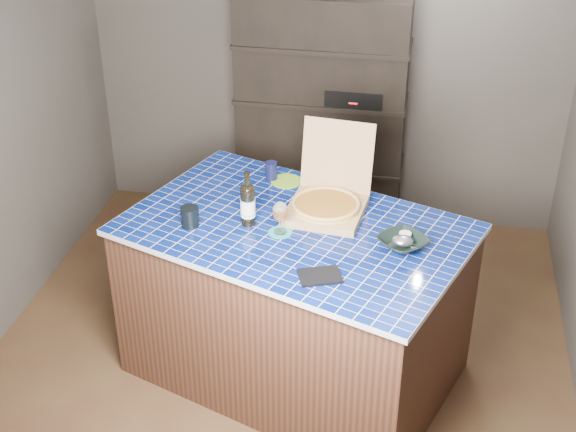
% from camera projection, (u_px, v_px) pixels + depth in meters
% --- Properties ---
extents(room, '(3.50, 3.50, 3.50)m').
position_uv_depth(room, '(280.00, 168.00, 4.35)').
color(room, '#503E22').
rests_on(room, ground).
extents(shelving_unit, '(1.20, 0.41, 1.80)m').
position_uv_depth(shelving_unit, '(322.00, 117.00, 5.82)').
color(shelving_unit, black).
rests_on(shelving_unit, floor).
extents(kitchen_island, '(2.09, 1.69, 0.99)m').
position_uv_depth(kitchen_island, '(295.00, 301.00, 4.57)').
color(kitchen_island, '#4B2B1D').
rests_on(kitchen_island, floor).
extents(pizza_box, '(0.46, 0.54, 0.45)m').
position_uv_depth(pizza_box, '(327.00, 202.00, 4.42)').
color(pizza_box, tan).
rests_on(pizza_box, kitchen_island).
extents(mead_bottle, '(0.08, 0.08, 0.31)m').
position_uv_depth(mead_bottle, '(248.00, 204.00, 4.28)').
color(mead_bottle, black).
rests_on(mead_bottle, kitchen_island).
extents(teal_trivet, '(0.13, 0.13, 0.01)m').
position_uv_depth(teal_trivet, '(280.00, 232.00, 4.26)').
color(teal_trivet, '#1A8C7D').
rests_on(teal_trivet, kitchen_island).
extents(wine_glass, '(0.08, 0.08, 0.18)m').
position_uv_depth(wine_glass, '(280.00, 212.00, 4.20)').
color(wine_glass, white).
rests_on(wine_glass, teal_trivet).
extents(tumbler, '(0.10, 0.10, 0.11)m').
position_uv_depth(tumbler, '(190.00, 217.00, 4.30)').
color(tumbler, black).
rests_on(tumbler, kitchen_island).
extents(dvd_case, '(0.24, 0.21, 0.02)m').
position_uv_depth(dvd_case, '(320.00, 276.00, 3.90)').
color(dvd_case, black).
rests_on(dvd_case, kitchen_island).
extents(bowl, '(0.34, 0.34, 0.06)m').
position_uv_depth(bowl, '(402.00, 242.00, 4.12)').
color(bowl, black).
rests_on(bowl, kitchen_island).
extents(foil_contents, '(0.11, 0.09, 0.05)m').
position_uv_depth(foil_contents, '(403.00, 241.00, 4.12)').
color(foil_contents, '#AEACB7').
rests_on(foil_contents, bowl).
extents(white_jar, '(0.06, 0.06, 0.05)m').
position_uv_depth(white_jar, '(405.00, 237.00, 4.17)').
color(white_jar, silver).
rests_on(white_jar, kitchen_island).
extents(navy_cup, '(0.07, 0.07, 0.11)m').
position_uv_depth(navy_cup, '(271.00, 171.00, 4.76)').
color(navy_cup, '#0E1033').
rests_on(navy_cup, kitchen_island).
extents(green_trivet, '(0.19, 0.19, 0.01)m').
position_uv_depth(green_trivet, '(286.00, 181.00, 4.76)').
color(green_trivet, '#6DA523').
rests_on(green_trivet, kitchen_island).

